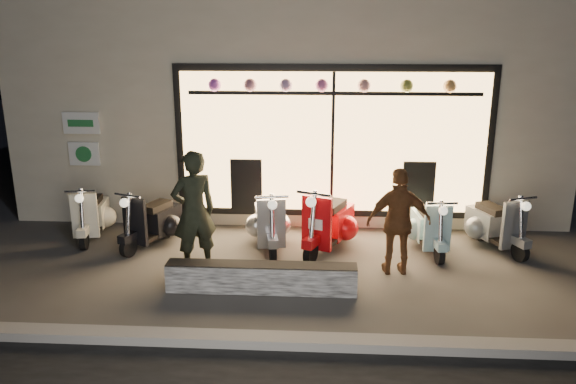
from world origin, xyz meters
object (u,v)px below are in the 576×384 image
at_px(scooter_red, 331,222).
at_px(man, 194,211).
at_px(graffiti_barrier, 262,278).
at_px(scooter_silver, 269,222).
at_px(woman, 399,222).

height_order(scooter_red, man, man).
distance_m(graffiti_barrier, scooter_red, 1.95).
height_order(scooter_silver, man, man).
xyz_separation_m(graffiti_barrier, man, (-1.05, 0.69, 0.70)).
bearing_deg(scooter_red, woman, -21.97).
relative_size(scooter_red, woman, 0.93).
relative_size(man, woman, 1.14).
bearing_deg(woman, scooter_silver, -31.22).
height_order(graffiti_barrier, scooter_silver, scooter_silver).
distance_m(graffiti_barrier, man, 1.43).
height_order(man, woman, man).
distance_m(scooter_red, woman, 1.40).
xyz_separation_m(scooter_red, man, (-1.99, -1.00, 0.47)).
bearing_deg(scooter_red, graffiti_barrier, -96.15).
distance_m(scooter_silver, man, 1.52).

